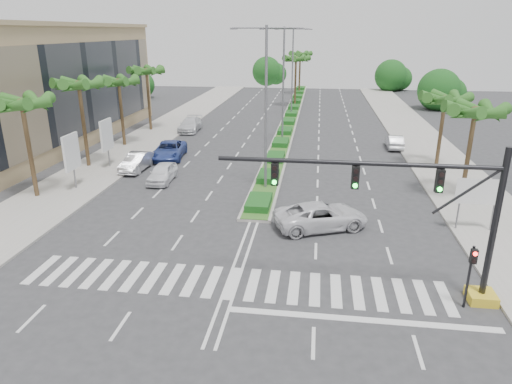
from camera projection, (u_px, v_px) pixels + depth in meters
ground at (232, 283)px, 22.24m from camera, size 160.00×160.00×0.00m
footpath_right at (450, 174)px, 38.96m from camera, size 6.00×120.00×0.15m
footpath_left at (112, 161)px, 42.82m from camera, size 6.00×120.00×0.15m
median at (291, 117)px, 64.22m from camera, size 2.20×75.00×0.20m
median_grass at (291, 116)px, 64.18m from camera, size 1.80×75.00×0.04m
building at (33, 87)px, 47.81m from camera, size 12.00×36.00×12.00m
signal_gantry at (440, 229)px, 19.91m from camera, size 12.60×1.20×7.20m
pedestrian_signal at (471, 267)px, 19.58m from camera, size 0.28×0.36×3.00m
direction_sign at (479, 194)px, 27.17m from camera, size 2.70×0.11×3.40m
billboard_near at (71, 153)px, 34.29m from camera, size 0.18×2.10×4.35m
billboard_far at (107, 135)px, 39.90m from camera, size 0.18×2.10×4.35m
palm_left_near at (22, 106)px, 31.43m from camera, size 4.57×4.68×7.55m
palm_left_mid at (79, 87)px, 38.77m from camera, size 4.57×4.68×7.95m
palm_left_far at (119, 84)px, 46.43m from camera, size 4.57×4.68×7.35m
palm_left_end at (147, 73)px, 53.77m from camera, size 4.57×4.68×7.75m
palm_right_near at (475, 114)px, 31.39m from camera, size 4.57×4.68×7.05m
palm_right_far at (445, 101)px, 38.96m from camera, size 4.57×4.68×6.75m
palm_median_a at (296, 61)px, 71.19m from camera, size 4.57×4.68×8.05m
palm_median_b at (300, 56)px, 85.19m from camera, size 4.57×4.68×8.05m
streetlight_near at (266, 101)px, 33.03m from camera, size 5.10×0.25×12.00m
streetlight_mid at (283, 79)px, 47.97m from camera, size 5.10×0.25×12.00m
streetlight_far at (292, 67)px, 62.91m from camera, size 5.10×0.25×12.00m
car_parked_a at (162, 173)px, 36.94m from camera, size 1.88×4.36×1.47m
car_parked_b at (137, 162)px, 39.95m from camera, size 1.74×4.66×1.52m
car_parked_c at (169, 150)px, 43.65m from camera, size 3.27×6.01×1.60m
car_parked_d at (190, 125)px, 55.44m from camera, size 2.48×5.59×1.60m
car_crossing at (321, 216)px, 28.20m from camera, size 6.38×4.65×1.61m
car_right at (394, 142)px, 47.43m from camera, size 1.52×4.28×1.41m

